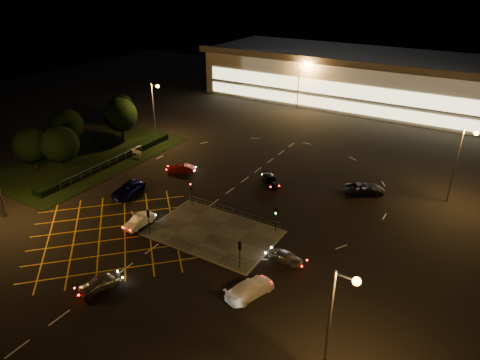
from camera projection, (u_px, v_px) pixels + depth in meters
The scene contains 26 objects.
ground at pixel (209, 221), 51.77m from camera, with size 180.00×180.00×0.00m, color black.
pedestrian_island at pixel (213, 233), 49.28m from camera, with size 14.00×9.00×0.12m, color #4C4944.
grass_verge at pixel (88, 157), 69.32m from camera, with size 18.00×30.00×0.08m, color black.
hedge at pixel (110, 161), 66.81m from camera, with size 2.00×26.00×1.00m, color black.
supermarket at pixel (364, 78), 97.04m from camera, with size 72.00×26.50×10.50m.
streetlight_se at pixel (337, 314), 28.65m from camera, with size 1.78×0.56×10.03m.
streetlight_nw at pixel (155, 104), 73.61m from camera, with size 1.78×0.56×10.03m.
streetlight_ne at pixel (461, 156), 52.93m from camera, with size 1.78×0.56×10.03m.
streetlight_far_left at pixel (301, 79), 90.19m from camera, with size 1.78×0.56×10.03m.
signal_sw at pixel (148, 217), 47.97m from camera, with size 0.28×0.30×3.15m.
signal_se at pixel (240, 249), 42.42m from camera, with size 0.28×0.30×3.15m.
signal_nw at pixel (191, 189), 54.11m from camera, with size 0.28×0.30×3.15m.
signal_ne at pixel (276, 214), 48.55m from camera, with size 0.28×0.30×3.15m.
tree_a at pixel (31, 146), 62.21m from camera, with size 5.04×5.04×6.86m.
tree_b at pixel (67, 126), 69.14m from camera, with size 5.40×5.40×7.35m.
tree_c at pixel (120, 115), 73.30m from camera, with size 5.76×5.76×7.84m.
tree_d at pixel (121, 106), 81.10m from camera, with size 4.68×4.68×6.37m.
tree_e at pixel (60, 144), 61.75m from camera, with size 5.40×5.40×7.35m.
car_near_silver at pixel (99, 283), 40.49m from camera, with size 1.53×3.82×1.30m, color silver.
car_queue_white at pixel (139, 221), 50.45m from camera, with size 1.42×4.08×1.35m, color white.
car_left_blue at pixel (128, 190), 57.49m from camera, with size 2.49×5.41×1.50m, color #0C0C48.
car_far_dkgrey at pixel (271, 180), 60.31m from camera, with size 1.76×4.34×1.26m, color black.
car_right_silver at pixel (286, 257), 44.23m from camera, with size 1.44×3.58×1.22m, color #B0B4B8.
car_circ_red at pixel (181, 169), 63.85m from camera, with size 1.33×3.82×1.26m, color maroon.
car_east_grey at pixel (365, 189), 57.60m from camera, with size 2.52×5.46×1.52m, color black.
car_approach_white at pixel (250, 288), 39.66m from camera, with size 2.08×5.11×1.48m, color white.
Camera 1 is at (26.07, -35.97, 27.30)m, focal length 32.00 mm.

